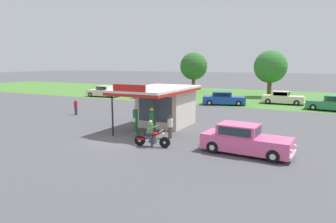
{
  "coord_description": "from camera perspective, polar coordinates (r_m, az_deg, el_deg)",
  "views": [
    {
      "loc": [
        11.11,
        -14.78,
        4.83
      ],
      "look_at": [
        1.56,
        4.25,
        1.4
      ],
      "focal_mm": 31.88,
      "sensor_mm": 36.0,
      "label": 1
    }
  ],
  "objects": [
    {
      "name": "grass_verge_strip",
      "position": [
        46.39,
        12.67,
        2.95
      ],
      "size": [
        120.0,
        24.0,
        0.01
      ],
      "primitive_type": "cube",
      "color": "#477A33",
      "rests_on": "ground"
    },
    {
      "name": "featured_classic_sedan",
      "position": [
        16.68,
        14.44,
        -5.36
      ],
      "size": [
        4.98,
        2.12,
        1.6
      ],
      "color": "#E55993",
      "rests_on": "ground"
    },
    {
      "name": "bystander_standing_back_lot",
      "position": [
        33.73,
        -4.93,
        2.23
      ],
      "size": [
        0.34,
        0.34,
        1.49
      ],
      "color": "black",
      "rests_on": "ground"
    },
    {
      "name": "ground_plane",
      "position": [
        19.11,
        -10.0,
        -5.63
      ],
      "size": [
        300.0,
        300.0,
        0.0
      ],
      "primitive_type": "plane",
      "color": "#4C4C51"
    },
    {
      "name": "motorcycle_with_rider",
      "position": [
        17.5,
        -3.18,
        -4.67
      ],
      "size": [
        2.17,
        0.73,
        1.58
      ],
      "color": "black",
      "rests_on": "ground"
    },
    {
      "name": "parked_car_back_row_right",
      "position": [
        35.21,
        28.9,
        1.29
      ],
      "size": [
        5.1,
        2.53,
        1.59
      ],
      "color": "#2D844C",
      "rests_on": "ground"
    },
    {
      "name": "gas_pump_nearside",
      "position": [
        20.98,
        -6.27,
        -1.75
      ],
      "size": [
        0.44,
        0.44,
        1.93
      ],
      "color": "slate",
      "rests_on": "ground"
    },
    {
      "name": "parked_car_back_row_far_left",
      "position": [
        45.02,
        -12.22,
        3.7
      ],
      "size": [
        5.15,
        2.26,
        1.61
      ],
      "color": "beige",
      "rests_on": "ground"
    },
    {
      "name": "tree_oak_centre",
      "position": [
        45.66,
        18.99,
        8.08
      ],
      "size": [
        4.67,
        4.67,
        6.73
      ],
      "color": "brown",
      "rests_on": "ground"
    },
    {
      "name": "tree_oak_distant_spare",
      "position": [
        51.58,
        4.83,
        8.47
      ],
      "size": [
        4.65,
        4.65,
        6.72
      ],
      "color": "brown",
      "rests_on": "ground"
    },
    {
      "name": "service_station_kiosk",
      "position": [
        23.2,
        -0.68,
        1.59
      ],
      "size": [
        4.15,
        7.37,
        3.53
      ],
      "color": "beige",
      "rests_on": "ground"
    },
    {
      "name": "parked_car_back_row_centre",
      "position": [
        41.65,
        -3.81,
        3.38
      ],
      "size": [
        5.14,
        2.76,
        1.44
      ],
      "color": "#E55993",
      "rests_on": "ground"
    },
    {
      "name": "bystander_admiring_sedan",
      "position": [
        19.39,
        0.41,
        -2.87
      ],
      "size": [
        0.34,
        0.34,
        1.5
      ],
      "color": "brown",
      "rests_on": "ground"
    },
    {
      "name": "parked_car_back_row_far_right",
      "position": [
        35.79,
        10.56,
        2.39
      ],
      "size": [
        5.35,
        3.21,
        1.54
      ],
      "color": "#19479E",
      "rests_on": "ground"
    },
    {
      "name": "bystander_strolling_foreground",
      "position": [
        29.61,
        -17.21,
        0.87
      ],
      "size": [
        0.34,
        0.34,
        1.5
      ],
      "color": "#2D3351",
      "rests_on": "ground"
    },
    {
      "name": "parked_car_back_row_centre_left",
      "position": [
        38.59,
        21.07,
        2.4
      ],
      "size": [
        4.9,
        2.03,
        1.54
      ],
      "color": "beige",
      "rests_on": "ground"
    },
    {
      "name": "gas_pump_offside",
      "position": [
        20.3,
        -3.09,
        -2.12
      ],
      "size": [
        0.44,
        0.44,
        1.9
      ],
      "color": "slate",
      "rests_on": "ground"
    }
  ]
}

